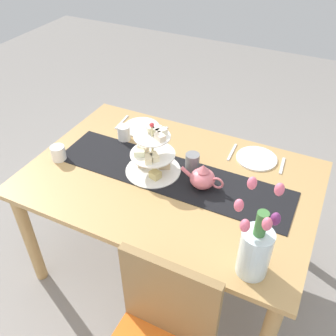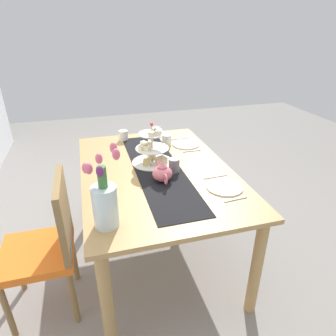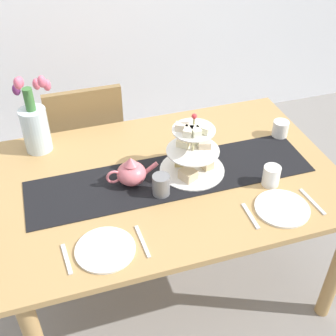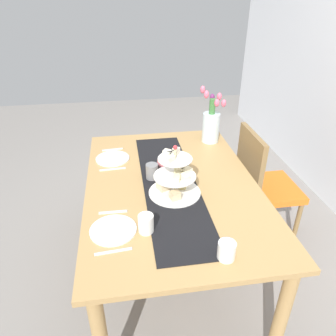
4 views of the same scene
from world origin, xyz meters
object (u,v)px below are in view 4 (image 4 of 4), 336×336
at_px(knife_left, 113,169).
at_px(fork_right, 113,212).
at_px(cream_jug, 227,250).
at_px(mug_white_text, 146,224).
at_px(dinner_plate_right, 113,230).
at_px(fork_left, 113,149).
at_px(mug_grey, 152,171).
at_px(tulip_vase, 211,124).
at_px(tiered_cake_stand, 175,178).
at_px(dining_table, 172,197).
at_px(teapot, 167,161).
at_px(chair_left, 262,182).
at_px(knife_right, 113,252).
at_px(dinner_plate_left, 113,158).

bearing_deg(knife_left, fork_right, 0.00).
bearing_deg(cream_jug, mug_white_text, -124.60).
xyz_separation_m(fork_right, mug_white_text, (0.17, 0.16, 0.04)).
bearing_deg(dinner_plate_right, fork_right, 180.00).
bearing_deg(fork_left, mug_grey, 29.00).
bearing_deg(tulip_vase, tiered_cake_stand, -30.94).
bearing_deg(mug_grey, fork_right, -38.16).
xyz_separation_m(dining_table, cream_jug, (0.63, 0.14, 0.14)).
bearing_deg(mug_grey, fork_left, -151.00).
height_order(teapot, fork_left, teapot).
bearing_deg(chair_left, fork_left, -101.43).
height_order(cream_jug, fork_right, cream_jug).
bearing_deg(fork_right, dinner_plate_right, 0.00).
bearing_deg(knife_right, knife_left, 180.00).
relative_size(cream_jug, dinner_plate_left, 0.37).
xyz_separation_m(dining_table, knife_right, (0.52, -0.35, 0.10)).
height_order(tiered_cake_stand, knife_left, tiered_cake_stand).
distance_m(dining_table, dinner_plate_right, 0.53).
distance_m(teapot, knife_right, 0.79).
bearing_deg(tulip_vase, mug_grey, -46.56).
height_order(fork_left, mug_white_text, mug_white_text).
height_order(dining_table, knife_right, knife_right).
height_order(chair_left, mug_white_text, chair_left).
xyz_separation_m(dinner_plate_right, mug_grey, (-0.45, 0.24, 0.05)).
xyz_separation_m(dinner_plate_right, fork_right, (-0.14, 0.00, -0.00)).
bearing_deg(cream_jug, fork_right, -129.25).
bearing_deg(fork_left, tiered_cake_stand, 29.61).
bearing_deg(cream_jug, mug_grey, -160.80).
height_order(chair_left, fork_left, chair_left).
height_order(teapot, mug_grey, teapot).
xyz_separation_m(chair_left, mug_white_text, (0.70, -0.93, 0.29)).
distance_m(tulip_vase, fork_right, 1.09).
distance_m(mug_grey, mug_white_text, 0.49).
bearing_deg(tiered_cake_stand, mug_white_text, -32.39).
height_order(mug_grey, mug_white_text, mug_grey).
distance_m(tulip_vase, mug_grey, 0.70).
height_order(teapot, tulip_vase, tulip_vase).
height_order(cream_jug, dinner_plate_right, cream_jug).
relative_size(tulip_vase, dinner_plate_right, 1.85).
xyz_separation_m(cream_jug, dinner_plate_left, (-1.00, -0.49, -0.04)).
distance_m(dinner_plate_right, mug_white_text, 0.17).
xyz_separation_m(dinner_plate_left, fork_right, (0.60, 0.00, -0.00)).
height_order(fork_right, knife_right, same).
xyz_separation_m(teapot, knife_right, (0.70, -0.35, -0.06)).
distance_m(tiered_cake_stand, fork_left, 0.72).
bearing_deg(fork_right, knife_left, 180.00).
height_order(dinner_plate_right, knife_right, dinner_plate_right).
distance_m(knife_left, dinner_plate_right, 0.60).
xyz_separation_m(tiered_cake_stand, knife_right, (0.42, -0.35, -0.10)).
distance_m(chair_left, teapot, 0.81).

